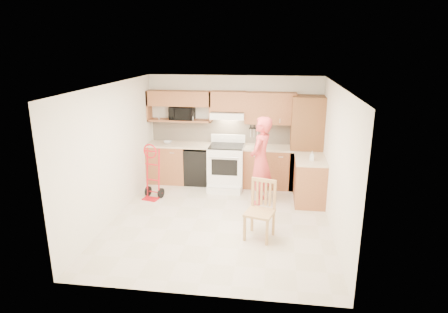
% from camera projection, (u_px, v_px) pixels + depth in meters
% --- Properties ---
extents(floor, '(4.00, 4.50, 0.02)m').
position_uv_depth(floor, '(220.00, 221.00, 7.18)').
color(floor, beige).
rests_on(floor, ground).
extents(ceiling, '(4.00, 4.50, 0.02)m').
position_uv_depth(ceiling, '(220.00, 85.00, 6.47)').
color(ceiling, white).
rests_on(ceiling, ground).
extents(wall_back, '(4.00, 0.02, 2.50)m').
position_uv_depth(wall_back, '(234.00, 129.00, 8.97)').
color(wall_back, '#EFE4C9').
rests_on(wall_back, ground).
extents(wall_front, '(4.00, 0.02, 2.50)m').
position_uv_depth(wall_front, '(193.00, 208.00, 4.67)').
color(wall_front, '#EFE4C9').
rests_on(wall_front, ground).
extents(wall_left, '(0.02, 4.50, 2.50)m').
position_uv_depth(wall_left, '(113.00, 152.00, 7.08)').
color(wall_left, '#EFE4C9').
rests_on(wall_left, ground).
extents(wall_right, '(0.02, 4.50, 2.50)m').
position_uv_depth(wall_right, '(336.00, 161.00, 6.56)').
color(wall_right, '#EFE4C9').
rests_on(wall_right, ground).
extents(backsplash, '(3.92, 0.03, 0.55)m').
position_uv_depth(backsplash, '(234.00, 132.00, 8.96)').
color(backsplash, beige).
rests_on(backsplash, wall_back).
extents(lower_cab_left, '(0.90, 0.60, 0.90)m').
position_uv_depth(lower_cab_left, '(168.00, 163.00, 9.10)').
color(lower_cab_left, '#A5633A').
rests_on(lower_cab_left, ground).
extents(dishwasher, '(0.60, 0.60, 0.85)m').
position_uv_depth(dishwasher, '(199.00, 166.00, 9.01)').
color(dishwasher, black).
rests_on(dishwasher, ground).
extents(lower_cab_right, '(1.14, 0.60, 0.90)m').
position_uv_depth(lower_cab_right, '(268.00, 167.00, 8.79)').
color(lower_cab_right, '#A5633A').
rests_on(lower_cab_right, ground).
extents(countertop_left, '(1.50, 0.63, 0.04)m').
position_uv_depth(countertop_left, '(179.00, 145.00, 8.93)').
color(countertop_left, '#C9B290').
rests_on(countertop_left, lower_cab_left).
extents(countertop_right, '(1.14, 0.63, 0.04)m').
position_uv_depth(countertop_right, '(269.00, 148.00, 8.66)').
color(countertop_right, '#C9B290').
rests_on(countertop_right, lower_cab_right).
extents(cab_return_right, '(0.60, 1.00, 0.90)m').
position_uv_depth(cab_return_right, '(310.00, 181.00, 7.92)').
color(cab_return_right, '#A5633A').
rests_on(cab_return_right, ground).
extents(countertop_return, '(0.63, 1.00, 0.04)m').
position_uv_depth(countertop_return, '(311.00, 159.00, 7.79)').
color(countertop_return, '#C9B290').
rests_on(countertop_return, cab_return_right).
extents(pantry_tall, '(0.70, 0.60, 2.10)m').
position_uv_depth(pantry_tall, '(306.00, 143.00, 8.52)').
color(pantry_tall, brown).
rests_on(pantry_tall, ground).
extents(upper_cab_left, '(1.50, 0.33, 0.34)m').
position_uv_depth(upper_cab_left, '(179.00, 98.00, 8.76)').
color(upper_cab_left, '#A5633A').
rests_on(upper_cab_left, wall_back).
extents(upper_shelf_mw, '(1.50, 0.33, 0.04)m').
position_uv_depth(upper_shelf_mw, '(180.00, 120.00, 8.91)').
color(upper_shelf_mw, '#A5633A').
rests_on(upper_shelf_mw, wall_back).
extents(upper_cab_center, '(0.76, 0.33, 0.44)m').
position_uv_depth(upper_cab_center, '(228.00, 101.00, 8.63)').
color(upper_cab_center, '#A5633A').
rests_on(upper_cab_center, wall_back).
extents(upper_cab_right, '(1.14, 0.33, 0.70)m').
position_uv_depth(upper_cab_right, '(270.00, 108.00, 8.54)').
color(upper_cab_right, '#A5633A').
rests_on(upper_cab_right, wall_back).
extents(range_hood, '(0.76, 0.46, 0.14)m').
position_uv_depth(range_hood, '(228.00, 115.00, 8.65)').
color(range_hood, white).
rests_on(range_hood, wall_back).
extents(knife_strip, '(0.40, 0.05, 0.29)m').
position_uv_depth(knife_strip, '(258.00, 131.00, 8.85)').
color(knife_strip, black).
rests_on(knife_strip, backsplash).
extents(microwave, '(0.57, 0.40, 0.31)m').
position_uv_depth(microwave, '(182.00, 113.00, 8.85)').
color(microwave, black).
rests_on(microwave, upper_shelf_mw).
extents(range, '(0.79, 1.04, 1.17)m').
position_uv_depth(range, '(226.00, 163.00, 8.66)').
color(range, white).
rests_on(range, ground).
extents(person, '(0.62, 0.76, 1.81)m').
position_uv_depth(person, '(261.00, 161.00, 7.75)').
color(person, '#D94445').
rests_on(person, ground).
extents(hand_truck, '(0.50, 0.47, 1.08)m').
position_uv_depth(hand_truck, '(151.00, 174.00, 8.06)').
color(hand_truck, red).
rests_on(hand_truck, ground).
extents(dining_chair, '(0.56, 0.59, 1.00)m').
position_uv_depth(dining_chair, '(260.00, 211.00, 6.39)').
color(dining_chair, tan).
rests_on(dining_chair, ground).
extents(soap_bottle, '(0.09, 0.10, 0.19)m').
position_uv_depth(soap_bottle, '(312.00, 156.00, 7.63)').
color(soap_bottle, white).
rests_on(soap_bottle, countertop_return).
extents(bowl, '(0.23, 0.23, 0.05)m').
position_uv_depth(bowl, '(168.00, 142.00, 8.95)').
color(bowl, white).
rests_on(bowl, countertop_left).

